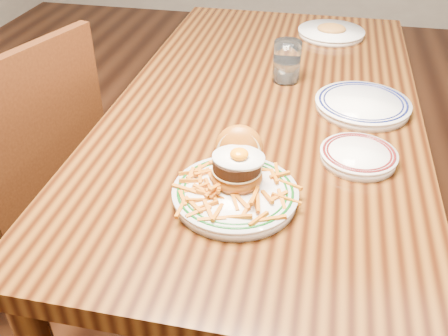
% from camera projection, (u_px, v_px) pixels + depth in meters
% --- Properties ---
extents(floor, '(6.00, 6.00, 0.00)m').
position_uv_depth(floor, '(257.00, 281.00, 1.86)').
color(floor, black).
rests_on(floor, ground).
extents(table, '(0.85, 1.60, 0.75)m').
position_uv_depth(table, '(266.00, 127.00, 1.48)').
color(table, black).
rests_on(table, floor).
extents(chair_left, '(0.55, 0.55, 0.95)m').
position_uv_depth(chair_left, '(27.00, 176.00, 1.54)').
color(chair_left, '#42220D').
rests_on(chair_left, floor).
extents(main_plate, '(0.27, 0.28, 0.13)m').
position_uv_depth(main_plate, '(236.00, 182.00, 1.05)').
color(main_plate, white).
rests_on(main_plate, table).
extents(side_plate, '(0.18, 0.18, 0.03)m').
position_uv_depth(side_plate, '(359.00, 155.00, 1.17)').
color(side_plate, white).
rests_on(side_plate, table).
extents(rear_plate, '(0.26, 0.26, 0.03)m').
position_uv_depth(rear_plate, '(363.00, 104.00, 1.38)').
color(rear_plate, white).
rests_on(rear_plate, table).
extents(water_glass, '(0.08, 0.08, 0.12)m').
position_uv_depth(water_glass, '(287.00, 64.00, 1.51)').
color(water_glass, white).
rests_on(water_glass, table).
extents(far_plate, '(0.24, 0.24, 0.04)m').
position_uv_depth(far_plate, '(331.00, 32.00, 1.85)').
color(far_plate, white).
rests_on(far_plate, table).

